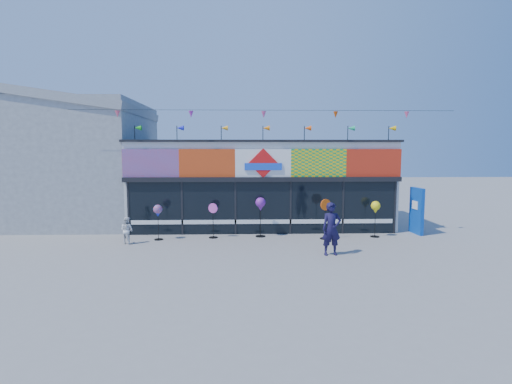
{
  "coord_description": "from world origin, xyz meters",
  "views": [
    {
      "loc": [
        -0.84,
        -13.74,
        3.64
      ],
      "look_at": [
        -0.35,
        2.0,
        2.0
      ],
      "focal_mm": 28.0,
      "sensor_mm": 36.0,
      "label": 1
    }
  ],
  "objects_px": {
    "spinner_3": "(325,218)",
    "spinner_4": "(376,208)",
    "spinner_0": "(158,212)",
    "adult_man": "(331,229)",
    "child": "(127,230)",
    "blue_sign": "(417,211)",
    "spinner_2": "(261,205)",
    "spinner_1": "(213,220)"
  },
  "relations": [
    {
      "from": "spinner_0",
      "to": "spinner_4",
      "type": "bearing_deg",
      "value": 1.66
    },
    {
      "from": "spinner_2",
      "to": "spinner_4",
      "type": "bearing_deg",
      "value": -2.5
    },
    {
      "from": "spinner_1",
      "to": "adult_man",
      "type": "height_order",
      "value": "adult_man"
    },
    {
      "from": "blue_sign",
      "to": "spinner_0",
      "type": "height_order",
      "value": "blue_sign"
    },
    {
      "from": "spinner_3",
      "to": "spinner_1",
      "type": "bearing_deg",
      "value": 175.53
    },
    {
      "from": "child",
      "to": "adult_man",
      "type": "bearing_deg",
      "value": -169.4
    },
    {
      "from": "spinner_2",
      "to": "blue_sign",
      "type": "bearing_deg",
      "value": 3.34
    },
    {
      "from": "spinner_1",
      "to": "child",
      "type": "bearing_deg",
      "value": -163.88
    },
    {
      "from": "blue_sign",
      "to": "spinner_3",
      "type": "relative_size",
      "value": 1.22
    },
    {
      "from": "spinner_0",
      "to": "spinner_1",
      "type": "xyz_separation_m",
      "value": [
        2.21,
        0.3,
        -0.39
      ]
    },
    {
      "from": "blue_sign",
      "to": "spinner_2",
      "type": "relative_size",
      "value": 1.21
    },
    {
      "from": "spinner_4",
      "to": "adult_man",
      "type": "bearing_deg",
      "value": -131.15
    },
    {
      "from": "spinner_2",
      "to": "spinner_4",
      "type": "xyz_separation_m",
      "value": [
        4.83,
        -0.21,
        -0.12
      ]
    },
    {
      "from": "spinner_3",
      "to": "adult_man",
      "type": "xyz_separation_m",
      "value": [
        -0.31,
        -2.52,
        0.05
      ]
    },
    {
      "from": "blue_sign",
      "to": "spinner_2",
      "type": "distance_m",
      "value": 6.87
    },
    {
      "from": "spinner_1",
      "to": "spinner_3",
      "type": "relative_size",
      "value": 0.88
    },
    {
      "from": "spinner_1",
      "to": "child",
      "type": "xyz_separation_m",
      "value": [
        -3.3,
        -0.95,
        -0.24
      ]
    },
    {
      "from": "spinner_0",
      "to": "adult_man",
      "type": "height_order",
      "value": "adult_man"
    },
    {
      "from": "blue_sign",
      "to": "adult_man",
      "type": "xyz_separation_m",
      "value": [
        -4.51,
        -3.46,
        -0.1
      ]
    },
    {
      "from": "child",
      "to": "blue_sign",
      "type": "bearing_deg",
      "value": -148.0
    },
    {
      "from": "spinner_1",
      "to": "spinner_3",
      "type": "bearing_deg",
      "value": -4.47
    },
    {
      "from": "blue_sign",
      "to": "spinner_2",
      "type": "height_order",
      "value": "blue_sign"
    },
    {
      "from": "spinner_4",
      "to": "spinner_3",
      "type": "bearing_deg",
      "value": -171.56
    },
    {
      "from": "spinner_0",
      "to": "child",
      "type": "xyz_separation_m",
      "value": [
        -1.08,
        -0.65,
        -0.63
      ]
    },
    {
      "from": "spinner_0",
      "to": "spinner_1",
      "type": "relative_size",
      "value": 1.0
    },
    {
      "from": "spinner_4",
      "to": "child",
      "type": "xyz_separation_m",
      "value": [
        -10.11,
        -0.91,
        -0.69
      ]
    },
    {
      "from": "spinner_1",
      "to": "spinner_3",
      "type": "xyz_separation_m",
      "value": [
        4.64,
        -0.36,
        0.11
      ]
    },
    {
      "from": "spinner_0",
      "to": "adult_man",
      "type": "xyz_separation_m",
      "value": [
        6.54,
        -2.59,
        -0.24
      ]
    },
    {
      "from": "spinner_1",
      "to": "spinner_2",
      "type": "distance_m",
      "value": 2.07
    },
    {
      "from": "spinner_3",
      "to": "spinner_4",
      "type": "xyz_separation_m",
      "value": [
        2.18,
        0.32,
        0.34
      ]
    },
    {
      "from": "spinner_0",
      "to": "spinner_4",
      "type": "xyz_separation_m",
      "value": [
        9.03,
        0.26,
        0.06
      ]
    },
    {
      "from": "adult_man",
      "to": "child",
      "type": "bearing_deg",
      "value": 160.15
    },
    {
      "from": "spinner_4",
      "to": "blue_sign",
      "type": "bearing_deg",
      "value": 16.78
    },
    {
      "from": "adult_man",
      "to": "spinner_3",
      "type": "bearing_deg",
      "value": 77.43
    },
    {
      "from": "spinner_4",
      "to": "adult_man",
      "type": "relative_size",
      "value": 0.83
    },
    {
      "from": "blue_sign",
      "to": "spinner_4",
      "type": "relative_size",
      "value": 1.33
    },
    {
      "from": "spinner_0",
      "to": "spinner_2",
      "type": "bearing_deg",
      "value": 6.42
    },
    {
      "from": "child",
      "to": "spinner_1",
      "type": "bearing_deg",
      "value": -139.04
    },
    {
      "from": "spinner_2",
      "to": "spinner_3",
      "type": "height_order",
      "value": "spinner_2"
    },
    {
      "from": "spinner_1",
      "to": "adult_man",
      "type": "xyz_separation_m",
      "value": [
        4.33,
        -2.89,
        0.15
      ]
    },
    {
      "from": "spinner_0",
      "to": "spinner_3",
      "type": "xyz_separation_m",
      "value": [
        6.85,
        -0.06,
        -0.28
      ]
    },
    {
      "from": "spinner_3",
      "to": "spinner_4",
      "type": "bearing_deg",
      "value": 8.44
    }
  ]
}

